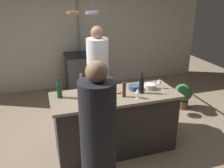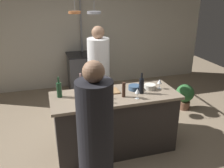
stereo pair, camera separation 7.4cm
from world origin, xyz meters
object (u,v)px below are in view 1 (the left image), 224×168
(wine_glass_near_right_guest, at_px, (159,82))
(mixing_bowl_ceramic, at_px, (150,86))
(wine_bottle_white, at_px, (87,92))
(guest_left, at_px, (98,148))
(potted_plant, at_px, (183,94))
(wine_glass_by_chef, at_px, (92,97))
(mixing_bowl_steel, at_px, (101,98))
(bar_stool_left, at_px, (93,159))
(wine_bottle_amber, at_px, (88,89))
(pepper_mill, at_px, (124,90))
(wine_bottle_rose, at_px, (81,87))
(wine_bottle_dark, at_px, (142,85))
(wine_glass_near_left_guest, at_px, (138,91))
(chef, at_px, (98,81))
(wine_bottle_green, at_px, (59,90))
(cutting_board, at_px, (108,91))
(mixing_bowl_blue, at_px, (134,87))

(wine_glass_near_right_guest, bearing_deg, mixing_bowl_ceramic, 173.01)
(wine_bottle_white, bearing_deg, wine_glass_near_right_guest, 6.29)
(guest_left, height_order, potted_plant, guest_left)
(wine_glass_by_chef, height_order, mixing_bowl_ceramic, wine_glass_by_chef)
(guest_left, relative_size, wine_glass_by_chef, 11.63)
(potted_plant, bearing_deg, mixing_bowl_steel, -153.52)
(bar_stool_left, xyz_separation_m, wine_bottle_amber, (0.10, 0.64, 0.65))
(pepper_mill, relative_size, wine_bottle_rose, 0.66)
(wine_bottle_dark, xyz_separation_m, wine_glass_by_chef, (-0.76, -0.16, -0.01))
(potted_plant, relative_size, wine_glass_near_left_guest, 3.56)
(chef, xyz_separation_m, wine_glass_near_right_guest, (0.73, -0.81, 0.20))
(wine_glass_by_chef, bearing_deg, wine_bottle_rose, 101.58)
(wine_bottle_white, height_order, wine_bottle_green, wine_bottle_white)
(potted_plant, relative_size, wine_bottle_amber, 1.60)
(potted_plant, bearing_deg, wine_glass_near_right_guest, -140.96)
(mixing_bowl_ceramic, bearing_deg, cutting_board, 173.64)
(wine_bottle_rose, relative_size, wine_bottle_amber, 0.98)
(mixing_bowl_blue, bearing_deg, wine_bottle_white, -166.18)
(guest_left, bearing_deg, pepper_mill, 55.54)
(potted_plant, height_order, wine_bottle_rose, wine_bottle_rose)
(guest_left, relative_size, potted_plant, 3.26)
(bar_stool_left, bearing_deg, wine_glass_near_left_guest, 28.69)
(guest_left, relative_size, mixing_bowl_blue, 9.31)
(wine_glass_near_left_guest, relative_size, mixing_bowl_blue, 0.80)
(mixing_bowl_steel, bearing_deg, mixing_bowl_ceramic, 11.32)
(potted_plant, distance_m, mixing_bowl_blue, 1.74)
(wine_bottle_rose, xyz_separation_m, wine_bottle_white, (0.03, -0.21, 0.01))
(guest_left, distance_m, wine_bottle_dark, 1.28)
(cutting_board, relative_size, mixing_bowl_ceramic, 1.93)
(wine_glass_by_chef, bearing_deg, wine_bottle_white, 107.51)
(wine_bottle_green, height_order, wine_glass_near_right_guest, wine_bottle_green)
(cutting_board, xyz_separation_m, wine_bottle_green, (-0.68, 0.02, 0.10))
(wine_glass_near_right_guest, bearing_deg, chef, 132.23)
(wine_bottle_white, relative_size, wine_glass_near_left_guest, 2.29)
(wine_bottle_white, distance_m, wine_glass_by_chef, 0.13)
(wine_bottle_amber, bearing_deg, mixing_bowl_ceramic, 1.08)
(wine_bottle_green, relative_size, wine_glass_near_right_guest, 1.99)
(wine_bottle_dark, xyz_separation_m, wine_bottle_green, (-1.12, 0.20, -0.01))
(pepper_mill, distance_m, wine_bottle_white, 0.52)
(potted_plant, relative_size, wine_glass_by_chef, 3.56)
(wine_bottle_rose, distance_m, wine_bottle_green, 0.30)
(bar_stool_left, relative_size, cutting_board, 2.12)
(mixing_bowl_ceramic, distance_m, mixing_bowl_steel, 0.82)
(guest_left, bearing_deg, chef, 75.46)
(pepper_mill, bearing_deg, wine_glass_by_chef, -166.82)
(wine_bottle_amber, bearing_deg, cutting_board, 15.76)
(cutting_board, height_order, mixing_bowl_steel, mixing_bowl_steel)
(bar_stool_left, relative_size, guest_left, 0.40)
(wine_glass_by_chef, bearing_deg, pepper_mill, 13.18)
(chef, xyz_separation_m, wine_glass_by_chef, (-0.36, -1.05, 0.20))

